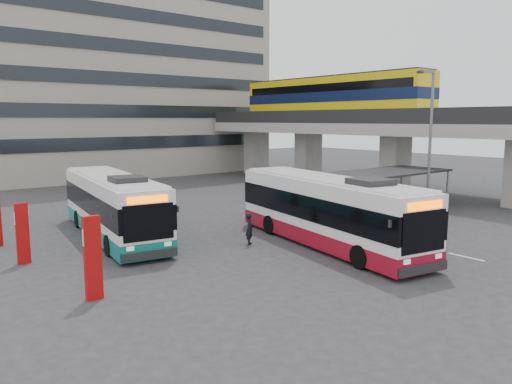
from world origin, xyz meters
TOP-DOWN VIEW (x-y plane):
  - ground at (0.00, 0.00)m, footprint 120.00×120.00m
  - viaduct at (17.00, 13.70)m, footprint 8.00×32.00m
  - bike_shelter at (8.45, 3.00)m, footprint 10.00×4.00m
  - office_block at (6.00, 36.00)m, footprint 30.00×15.00m
  - road_markings at (2.50, -3.00)m, footprint 0.15×7.60m
  - bus_main at (-0.57, -0.81)m, footprint 4.49×11.82m
  - bus_teal at (-7.58, 7.09)m, footprint 4.13×11.44m
  - pedestrian at (-3.29, 1.55)m, footprint 0.64×0.64m
  - lamp_post at (8.96, 0.03)m, footprint 1.52×0.27m
  - sign_totem_south at (-11.71, -0.94)m, footprint 0.60×0.20m
  - sign_totem_mid at (-12.38, 4.85)m, footprint 0.54×0.17m

SIDE VIEW (x-z plane):
  - ground at x=0.00m, z-range 0.00..0.00m
  - road_markings at x=2.50m, z-range 0.00..0.01m
  - pedestrian at x=-3.29m, z-range 0.00..1.50m
  - sign_totem_mid at x=-12.38m, z-range 0.04..2.54m
  - sign_totem_south at x=-11.71m, z-range 0.04..2.81m
  - bus_teal at x=-7.58m, z-range -0.12..3.19m
  - bus_main at x=-0.57m, z-range -0.12..3.30m
  - bike_shelter at x=8.45m, z-range 0.37..2.91m
  - lamp_post at x=8.96m, z-range 0.61..9.24m
  - viaduct at x=17.00m, z-range 1.39..11.07m
  - office_block at x=6.00m, z-range 0.00..25.00m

